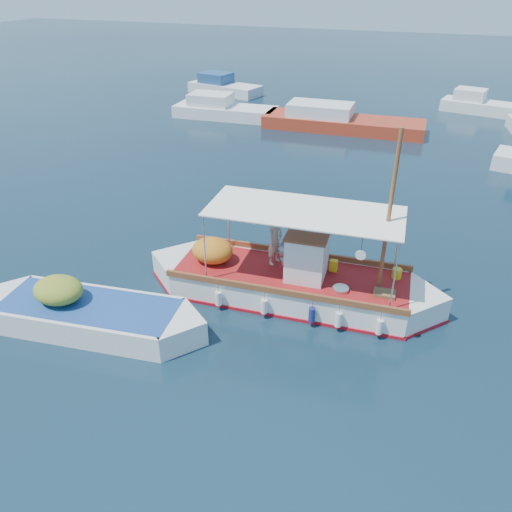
% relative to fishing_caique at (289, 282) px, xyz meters
% --- Properties ---
extents(ground, '(160.00, 160.00, 0.00)m').
position_rel_fishing_caique_xyz_m(ground, '(-0.28, -0.39, -0.52)').
color(ground, black).
rests_on(ground, ground).
extents(fishing_caique, '(9.67, 3.08, 5.91)m').
position_rel_fishing_caique_xyz_m(fishing_caique, '(0.00, 0.00, 0.00)').
color(fishing_caique, white).
rests_on(fishing_caique, ground).
extents(dinghy, '(7.15, 2.62, 1.76)m').
position_rel_fishing_caique_xyz_m(dinghy, '(-5.03, -3.54, -0.15)').
color(dinghy, white).
rests_on(dinghy, ground).
extents(bg_boat_nw, '(7.31, 2.81, 1.80)m').
position_rel_fishing_caique_xyz_m(bg_boat_nw, '(-10.95, 19.64, -0.03)').
color(bg_boat_nw, silver).
rests_on(bg_boat_nw, ground).
extents(bg_boat_n, '(10.38, 3.15, 1.80)m').
position_rel_fishing_caique_xyz_m(bg_boat_n, '(-2.64, 19.46, -0.03)').
color(bg_boat_n, '#A6311B').
rests_on(bg_boat_n, ground).
extents(bg_boat_far_w, '(6.52, 3.59, 1.80)m').
position_rel_fishing_caique_xyz_m(bg_boat_far_w, '(-14.01, 26.78, -0.03)').
color(bg_boat_far_w, silver).
rests_on(bg_boat_far_w, ground).
extents(bg_boat_far_n, '(5.47, 3.05, 1.80)m').
position_rel_fishing_caique_xyz_m(bg_boat_far_n, '(5.91, 27.44, -0.03)').
color(bg_boat_far_n, silver).
rests_on(bg_boat_far_n, ground).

